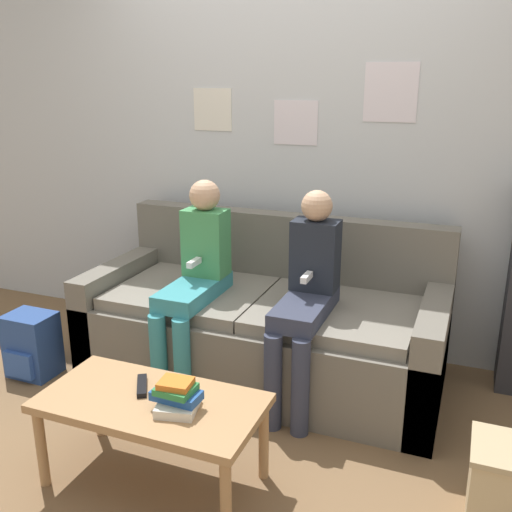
# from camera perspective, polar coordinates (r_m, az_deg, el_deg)

# --- Properties ---
(ground_plane) EXTENTS (10.00, 10.00, 0.00)m
(ground_plane) POSITION_cam_1_polar(r_m,az_deg,el_deg) (3.01, -3.14, -16.27)
(ground_plane) COLOR brown
(wall_back) EXTENTS (8.00, 0.06, 2.60)m
(wall_back) POSITION_cam_1_polar(r_m,az_deg,el_deg) (3.56, 4.12, 11.41)
(wall_back) COLOR silver
(wall_back) RESTS_ON ground_plane
(couch) EXTENTS (2.01, 0.90, 0.89)m
(couch) POSITION_cam_1_polar(r_m,az_deg,el_deg) (3.33, 0.89, -6.99)
(couch) COLOR #6B665B
(couch) RESTS_ON ground_plane
(coffee_table) EXTENTS (0.93, 0.47, 0.40)m
(coffee_table) POSITION_cam_1_polar(r_m,az_deg,el_deg) (2.49, -10.42, -14.84)
(coffee_table) COLOR #AD7F51
(coffee_table) RESTS_ON ground_plane
(person_left) EXTENTS (0.24, 0.60, 1.14)m
(person_left) POSITION_cam_1_polar(r_m,az_deg,el_deg) (3.15, -6.10, -1.82)
(person_left) COLOR teal
(person_left) RESTS_ON ground_plane
(person_right) EXTENTS (0.24, 0.60, 1.12)m
(person_right) POSITION_cam_1_polar(r_m,az_deg,el_deg) (2.92, 5.08, -3.54)
(person_right) COLOR #33384C
(person_right) RESTS_ON ground_plane
(tv_remote) EXTENTS (0.12, 0.17, 0.02)m
(tv_remote) POSITION_cam_1_polar(r_m,az_deg,el_deg) (2.54, -11.34, -12.60)
(tv_remote) COLOR black
(tv_remote) RESTS_ON coffee_table
(book_stack) EXTENTS (0.20, 0.19, 0.13)m
(book_stack) POSITION_cam_1_polar(r_m,az_deg,el_deg) (2.35, -7.93, -13.77)
(book_stack) COLOR silver
(book_stack) RESTS_ON coffee_table
(backpack) EXTENTS (0.27, 0.24, 0.37)m
(backpack) POSITION_cam_1_polar(r_m,az_deg,el_deg) (3.59, -21.50, -8.30)
(backpack) COLOR #284789
(backpack) RESTS_ON ground_plane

